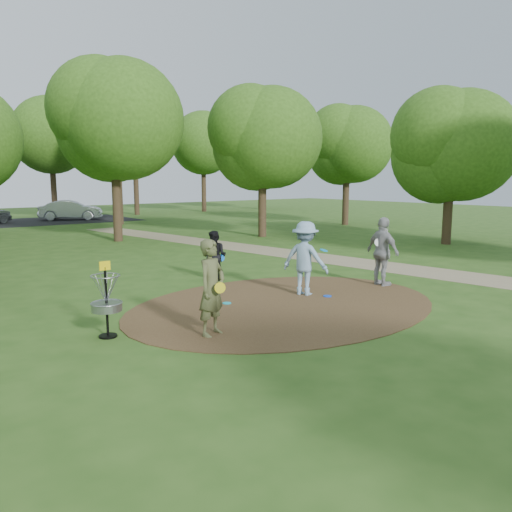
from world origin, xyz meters
TOP-DOWN VIEW (x-y plane):
  - ground at (0.00, 0.00)m, footprint 100.00×100.00m
  - dirt_clearing at (0.00, 0.00)m, footprint 8.40×8.40m
  - footpath at (6.50, 2.00)m, footprint 7.55×39.89m
  - parking_lot at (2.00, 30.00)m, footprint 14.00×8.00m
  - player_observer_with_disc at (-2.79, -0.90)m, footprint 0.84×0.70m
  - player_throwing_with_disc at (1.15, 0.51)m, footprint 1.41×1.48m
  - player_walking_with_disc at (0.31, 3.63)m, footprint 0.89×0.95m
  - player_waiting_with_disc at (3.75, -0.06)m, footprint 0.65×1.25m
  - disc_ground_cyan at (-1.11, 0.98)m, footprint 0.22×0.22m
  - disc_ground_blue at (1.44, -0.07)m, footprint 0.22×0.22m
  - disc_ground_red at (-1.03, 1.81)m, footprint 0.22×0.22m
  - car_right at (4.53, 29.85)m, footprint 4.83×3.44m
  - disc_golf_basket at (-4.50, 0.30)m, footprint 0.63×0.63m
  - tree_ring at (2.03, 9.13)m, footprint 37.06×45.11m

SIDE VIEW (x-z plane):
  - ground at x=0.00m, z-range 0.00..0.00m
  - parking_lot at x=2.00m, z-range 0.00..0.01m
  - footpath at x=6.50m, z-range 0.00..0.01m
  - dirt_clearing at x=0.00m, z-range 0.00..0.02m
  - disc_ground_cyan at x=-1.11m, z-range 0.02..0.04m
  - disc_ground_blue at x=1.44m, z-range 0.02..0.04m
  - disc_ground_red at x=-1.03m, z-range 0.02..0.04m
  - car_right at x=4.53m, z-range 0.00..1.51m
  - player_walking_with_disc at x=0.31m, z-range 0.00..1.56m
  - disc_golf_basket at x=-4.50m, z-range 0.10..1.64m
  - player_observer_with_disc at x=-2.79m, z-range 0.00..1.96m
  - player_throwing_with_disc at x=1.15m, z-range 0.00..2.01m
  - player_waiting_with_disc at x=3.75m, z-range 0.00..2.04m
  - tree_ring at x=2.03m, z-range 0.69..9.76m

